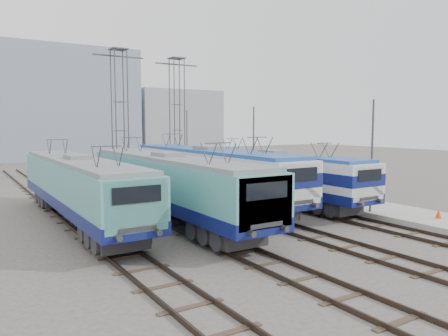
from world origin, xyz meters
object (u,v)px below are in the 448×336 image
at_px(catenary_tower_west, 120,112).
at_px(mast_mid, 254,149).
at_px(mast_front, 372,159).
at_px(locomotive_center_right, 209,170).
at_px(locomotive_center_left, 170,182).
at_px(safety_cone, 439,213).
at_px(locomotive_far_right, 273,171).
at_px(catenary_tower_east, 177,114).
at_px(locomotive_far_left, 80,185).
at_px(mast_rear, 187,144).

distance_m(catenary_tower_west, mast_mid, 12.16).
bearing_deg(catenary_tower_west, mast_front, -66.73).
bearing_deg(locomotive_center_right, locomotive_center_left, -143.90).
bearing_deg(safety_cone, catenary_tower_west, 113.76).
xyz_separation_m(locomotive_far_right, catenary_tower_east, (-0.25, 14.95, 4.43)).
height_order(locomotive_far_left, mast_mid, mast_mid).
bearing_deg(catenary_tower_west, locomotive_center_left, -98.59).
relative_size(locomotive_far_left, mast_rear, 2.55).
bearing_deg(catenary_tower_east, locomotive_far_right, -89.04).
bearing_deg(mast_rear, safety_cone, -86.51).
height_order(locomotive_far_left, locomotive_center_left, locomotive_center_left).
bearing_deg(mast_mid, locomotive_far_left, -162.19).
height_order(locomotive_far_right, mast_rear, mast_rear).
xyz_separation_m(locomotive_center_right, mast_rear, (6.35, 15.62, 1.09)).
distance_m(locomotive_far_right, mast_mid, 5.44).
xyz_separation_m(locomotive_center_left, locomotive_far_right, (9.00, 1.95, -0.08)).
bearing_deg(mast_mid, mast_front, -90.00).
height_order(locomotive_center_right, mast_front, mast_front).
height_order(locomotive_center_left, safety_cone, locomotive_center_left).
bearing_deg(mast_front, safety_cone, -63.38).
xyz_separation_m(locomotive_center_left, mast_rear, (10.85, 18.90, 1.22)).
relative_size(locomotive_center_right, safety_cone, 34.58).
bearing_deg(mast_rear, locomotive_far_right, -96.23).
distance_m(mast_front, mast_rear, 24.00).
bearing_deg(locomotive_center_left, catenary_tower_west, 81.41).
bearing_deg(locomotive_far_left, safety_cone, -31.42).
height_order(catenary_tower_west, catenary_tower_east, same).
height_order(catenary_tower_west, mast_mid, catenary_tower_west).
bearing_deg(safety_cone, mast_mid, 96.21).
distance_m(catenary_tower_west, mast_rear, 9.99).
relative_size(mast_front, mast_rear, 1.00).
height_order(locomotive_center_right, locomotive_far_right, locomotive_center_right).
xyz_separation_m(catenary_tower_west, safety_cone, (10.27, -23.33, -6.07)).
distance_m(locomotive_far_left, locomotive_far_right, 13.50).
xyz_separation_m(catenary_tower_east, safety_cone, (3.77, -25.33, -6.07)).
height_order(locomotive_far_left, safety_cone, locomotive_far_left).
relative_size(mast_front, safety_cone, 12.80).
xyz_separation_m(locomotive_center_right, catenary_tower_west, (-2.25, 11.62, 4.24)).
xyz_separation_m(locomotive_far_left, mast_mid, (15.35, 4.93, 1.27)).
distance_m(locomotive_center_left, safety_cone, 15.19).
distance_m(locomotive_far_left, mast_rear, 22.89).
xyz_separation_m(locomotive_center_right, catenary_tower_east, (4.25, 13.62, 4.24)).
distance_m(catenary_tower_west, mast_front, 22.00).
distance_m(catenary_tower_east, mast_rear, 4.28).
distance_m(locomotive_center_right, mast_mid, 7.39).
distance_m(locomotive_center_left, catenary_tower_west, 15.69).
relative_size(locomotive_far_right, mast_rear, 2.46).
bearing_deg(mast_mid, locomotive_far_right, -110.49).
bearing_deg(catenary_tower_east, safety_cone, -81.54).
relative_size(locomotive_center_right, mast_front, 2.70).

